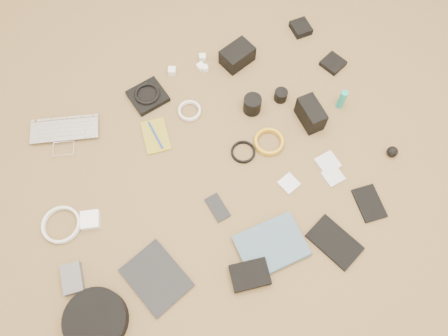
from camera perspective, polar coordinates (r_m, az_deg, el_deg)
name	(u,v)px	position (r m, az deg, el deg)	size (l,w,h in m)	color
laptop	(65,138)	(1.94, -20.10, 3.65)	(0.28, 0.20, 0.02)	silver
headphone_pouch	(148,96)	(1.96, -9.91, 9.23)	(0.15, 0.14, 0.03)	black
headphones	(147,94)	(1.94, -10.01, 9.55)	(0.11, 0.11, 0.01)	black
charger_a	(172,71)	(2.01, -6.80, 12.45)	(0.03, 0.03, 0.03)	white
charger_b	(201,67)	(2.02, -3.04, 13.06)	(0.03, 0.03, 0.03)	white
charger_c	(203,57)	(2.05, -2.81, 14.22)	(0.03, 0.03, 0.03)	white
charger_d	(205,68)	(2.01, -2.50, 12.88)	(0.03, 0.03, 0.02)	white
dslr_camera	(237,56)	(2.02, 1.74, 14.45)	(0.14, 0.10, 0.08)	black
lens_pouch	(301,28)	(2.18, 10.00, 17.58)	(0.08, 0.09, 0.03)	black
notebook_olive	(156,136)	(1.86, -8.90, 4.16)	(0.10, 0.16, 0.01)	olive
pen_blue	(155,135)	(1.85, -8.94, 4.28)	(0.01, 0.01, 0.14)	#1332A0
cable_white_a	(190,112)	(1.90, -4.51, 7.36)	(0.10, 0.10, 0.01)	white
lens_a	(252,105)	(1.88, 3.72, 8.27)	(0.08, 0.08, 0.08)	black
lens_b	(281,95)	(1.93, 7.43, 9.40)	(0.06, 0.06, 0.05)	black
card_reader	(333,63)	(2.09, 14.05, 13.13)	(0.09, 0.09, 0.02)	black
power_brick	(90,220)	(1.76, -17.08, -6.51)	(0.07, 0.07, 0.03)	white
cable_white_b	(62,225)	(1.80, -20.42, -7.00)	(0.15, 0.15, 0.01)	white
cable_black	(243,152)	(1.80, 2.51, 2.05)	(0.10, 0.10, 0.01)	black
cable_yellow	(269,142)	(1.83, 5.87, 3.34)	(0.13, 0.13, 0.01)	gold
flash	(311,114)	(1.87, 11.24, 6.94)	(0.07, 0.14, 0.10)	black
lens_cleaner	(342,99)	(1.94, 15.15, 8.64)	(0.03, 0.03, 0.10)	teal
battery_charger	(72,279)	(1.73, -19.18, -13.50)	(0.07, 0.11, 0.03)	#515156
tablet	(156,278)	(1.66, -8.83, -13.96)	(0.18, 0.23, 0.01)	black
phone	(217,208)	(1.71, -0.86, -5.19)	(0.06, 0.11, 0.01)	black
filter_case_left	(289,183)	(1.77, 8.48, -2.01)	(0.07, 0.07, 0.01)	silver
filter_case_mid	(333,176)	(1.81, 14.05, -1.03)	(0.07, 0.07, 0.01)	silver
filter_case_right	(328,163)	(1.83, 13.41, 0.66)	(0.08, 0.08, 0.01)	silver
air_blower	(392,152)	(1.91, 21.12, 2.00)	(0.05, 0.05, 0.05)	black
headphone_case	(96,320)	(1.66, -16.39, -18.51)	(0.22, 0.22, 0.06)	black
drive_case	(250,275)	(1.64, 3.40, -13.77)	(0.14, 0.10, 0.03)	black
paperback	(283,268)	(1.66, 7.66, -12.87)	(0.18, 0.25, 0.02)	#3E586A
notebook_black_a	(335,242)	(1.72, 14.24, -9.35)	(0.12, 0.19, 0.01)	black
notebook_black_b	(369,203)	(1.81, 18.43, -4.39)	(0.09, 0.14, 0.01)	black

